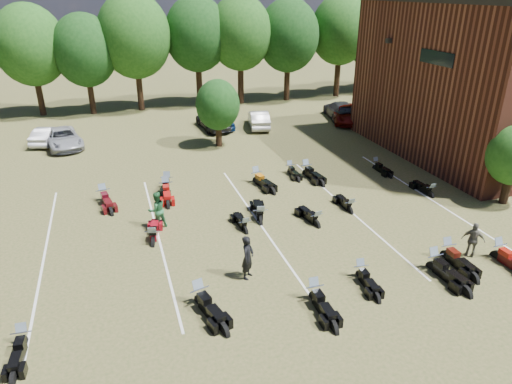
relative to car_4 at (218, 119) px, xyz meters
name	(u,v)px	position (x,y,z in m)	size (l,w,h in m)	color
ground	(340,241)	(0.91, -20.26, -0.74)	(160.00, 160.00, 0.00)	brown
car_1	(48,135)	(-13.26, -0.18, -0.10)	(1.37, 3.92, 1.29)	silver
car_2	(63,138)	(-12.13, -1.52, -0.05)	(2.29, 4.97, 1.38)	#96979E
car_3	(213,120)	(-0.43, -0.12, -0.02)	(2.02, 4.98, 1.44)	black
car_4	(218,119)	(0.00, 0.00, 0.00)	(1.76, 4.36, 1.49)	navy
car_5	(259,119)	(3.28, -0.95, -0.03)	(1.52, 4.35, 1.43)	beige
car_6	(346,114)	(11.13, -1.72, 0.00)	(2.48, 5.37, 1.49)	#620B05
car_7	(340,110)	(11.25, -0.32, 0.02)	(2.13, 5.24, 1.52)	#39383D
person_black	(248,257)	(-4.01, -21.72, 0.20)	(0.69, 0.45, 1.89)	black
person_green	(157,210)	(-6.96, -16.25, 0.19)	(0.91, 0.71, 1.87)	#235D33
person_grey	(473,240)	(5.78, -23.18, 0.06)	(0.95, 0.39, 1.62)	#5E5C51
motorcycle_0	(25,346)	(-12.17, -23.22, -0.74)	(0.67, 2.12, 1.18)	black
motorcycle_1	(200,304)	(-6.22, -22.85, -0.74)	(0.80, 2.52, 1.40)	black
motorcycle_2	(314,300)	(-2.08, -23.94, -0.74)	(0.75, 2.35, 1.31)	black
motorcycle_3	(360,278)	(0.32, -23.16, -0.74)	(0.66, 2.08, 1.16)	black
motorcycle_4	(433,270)	(3.52, -23.59, -0.74)	(0.80, 2.53, 1.41)	black
motorcycle_5	(446,258)	(4.66, -23.01, -0.74)	(0.77, 2.42, 1.35)	black
motorcycle_6	(497,258)	(6.76, -23.71, -0.74)	(0.77, 2.42, 1.35)	#3E0809
motorcycle_7	(153,244)	(-7.39, -17.84, -0.74)	(0.74, 2.31, 1.29)	maroon
motorcycle_9	(245,232)	(-3.03, -18.05, -0.74)	(0.65, 2.03, 1.13)	black
motorcycle_10	(260,222)	(-2.01, -17.35, -0.74)	(0.78, 2.45, 1.37)	black
motorcycle_11	(316,226)	(0.51, -18.55, -0.74)	(0.70, 2.19, 1.22)	black
motorcycle_12	(350,212)	(2.84, -17.70, -0.74)	(0.65, 2.05, 1.14)	black
motorcycle_13	(430,196)	(8.14, -17.31, -0.74)	(0.66, 2.08, 1.16)	black
motorcycle_14	(104,201)	(-9.47, -12.29, -0.74)	(0.79, 2.47, 1.38)	#44090D
motorcycle_15	(167,193)	(-6.04, -12.32, -0.74)	(0.80, 2.52, 1.41)	#9A0B0B
motorcycle_16	(167,188)	(-5.87, -11.50, -0.74)	(0.78, 2.44, 1.36)	black
motorcycle_17	(257,183)	(-0.62, -12.39, -0.74)	(0.80, 2.51, 1.40)	black
motorcycle_18	(306,175)	(2.74, -12.19, -0.74)	(0.80, 2.51, 1.40)	black
motorcycle_19	(290,173)	(1.90, -11.51, -0.74)	(0.64, 2.00, 1.11)	black
motorcycle_20	(375,169)	(7.46, -12.65, -0.74)	(0.64, 2.02, 1.13)	black
tree_line	(194,40)	(-0.09, 8.74, 5.57)	(56.00, 6.00, 9.79)	black
young_tree_midfield	(218,105)	(-1.09, -4.76, 2.35)	(3.20, 3.20, 4.70)	black
parking_lines	(258,222)	(-2.09, -17.26, -0.74)	(20.10, 14.00, 0.01)	silver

